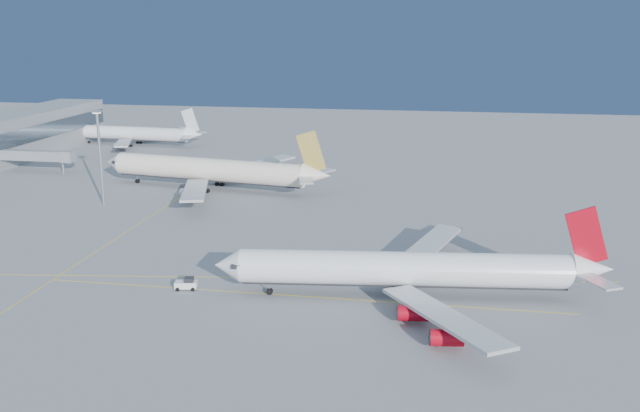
{
  "coord_description": "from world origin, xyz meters",
  "views": [
    {
      "loc": [
        27.71,
        -123.56,
        44.46
      ],
      "look_at": [
        2.56,
        19.48,
        7.0
      ],
      "focal_mm": 40.0,
      "sensor_mm": 36.0,
      "label": 1
    }
  ],
  "objects": [
    {
      "name": "pushback_tug",
      "position": [
        -14.79,
        -14.24,
        0.98
      ],
      "size": [
        4.02,
        2.84,
        2.11
      ],
      "rotation": [
        0.0,
        0.0,
        0.18
      ],
      "color": "white",
      "rests_on": "ground"
    },
    {
      "name": "airliner_etihad",
      "position": [
        -34.03,
        59.12,
        5.42
      ],
      "size": [
        68.03,
        62.19,
        17.8
      ],
      "rotation": [
        0.0,
        0.0,
        -0.16
      ],
      "color": "silver",
      "rests_on": "ground"
    },
    {
      "name": "ground",
      "position": [
        0.0,
        0.0,
        0.0
      ],
      "size": [
        500.0,
        500.0,
        0.0
      ],
      "primitive_type": "plane",
      "color": "slate",
      "rests_on": "ground"
    },
    {
      "name": "terminal",
      "position": [
        -114.93,
        85.0,
        7.51
      ],
      "size": [
        18.4,
        110.0,
        15.0
      ],
      "color": "gray",
      "rests_on": "ground"
    },
    {
      "name": "airliner_third",
      "position": [
        -85.84,
        123.66,
        4.44
      ],
      "size": [
        54.66,
        50.25,
        14.66
      ],
      "rotation": [
        0.0,
        0.0,
        -0.08
      ],
      "color": "white",
      "rests_on": "ground"
    },
    {
      "name": "airliner_virgin",
      "position": [
        23.44,
        -11.39,
        4.89
      ],
      "size": [
        65.74,
        58.69,
        16.22
      ],
      "rotation": [
        0.0,
        0.0,
        0.12
      ],
      "color": "white",
      "rests_on": "ground"
    },
    {
      "name": "jet_bridge",
      "position": [
        -93.11,
        72.0,
        5.17
      ],
      "size": [
        23.6,
        3.6,
        6.9
      ],
      "color": "gray",
      "rests_on": "ground"
    },
    {
      "name": "taxiway_lines",
      "position": [
        -14.71,
        6.34,
        0.01
      ],
      "size": [
        118.86,
        140.0,
        0.02
      ],
      "color": "yellow",
      "rests_on": "ground"
    },
    {
      "name": "light_mast",
      "position": [
        -55.95,
        37.97,
        14.03
      ],
      "size": [
        2.05,
        2.05,
        23.76
      ],
      "color": "gray",
      "rests_on": "ground"
    }
  ]
}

